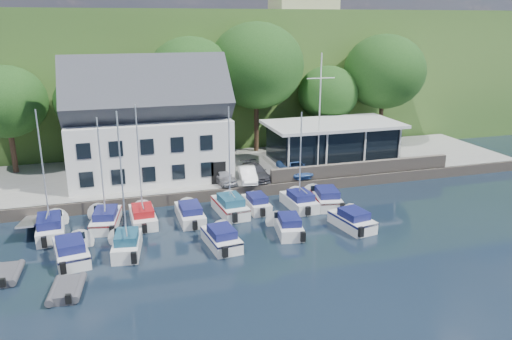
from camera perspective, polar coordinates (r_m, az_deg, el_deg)
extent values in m
plane|color=black|center=(33.81, 3.00, -9.34)|extent=(180.00, 180.00, 0.00)
cube|color=gray|center=(49.32, -3.84, -0.20)|extent=(60.00, 13.00, 1.00)
cube|color=#665C52|center=(43.32, -1.89, -2.61)|extent=(60.00, 0.30, 1.00)
cube|color=#294B1C|center=(91.38, -10.42, 12.19)|extent=(160.00, 75.00, 16.00)
cube|color=#576231|center=(100.24, -6.48, 17.39)|extent=(50.00, 30.00, 0.30)
cube|color=#665C52|center=(47.67, 12.04, 0.23)|extent=(18.00, 0.50, 1.20)
imported|color=#9D9EA2|center=(44.16, -3.83, -0.73)|extent=(2.20, 3.82, 1.22)
imported|color=silver|center=(44.55, -0.99, -0.49)|extent=(1.92, 4.11, 1.30)
imported|color=#313136|center=(45.32, -0.09, -0.20)|extent=(1.95, 4.48, 1.28)
imported|color=#32589A|center=(46.56, 4.47, 0.28)|extent=(1.90, 4.17, 1.39)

